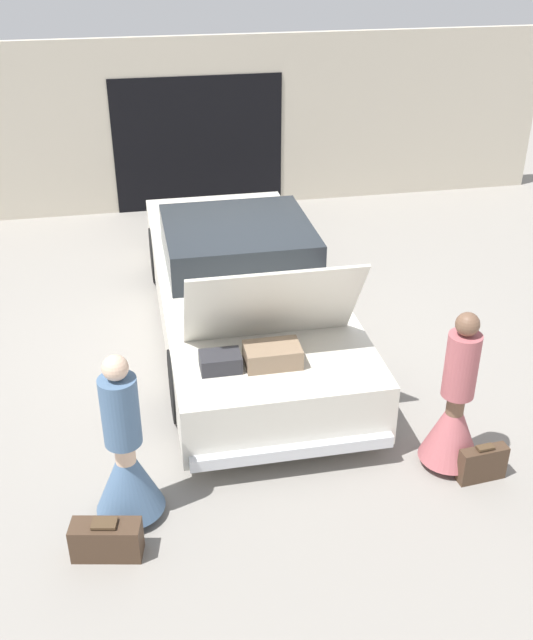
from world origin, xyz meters
name	(u,v)px	position (x,y,z in m)	size (l,w,h in m)	color
ground_plane	(243,331)	(0.00, 0.00, 0.00)	(40.00, 40.00, 0.00)	gray
garage_wall_back	(197,126)	(0.00, 4.45, 1.39)	(12.00, 0.14, 2.80)	beige
car	(242,288)	(0.00, 0.02, 0.58)	(2.01, 5.42, 1.76)	silver
person_left	(126,462)	(-1.46, -2.91, 0.57)	(0.58, 0.58, 1.59)	beige
person_right	(454,413)	(1.46, -2.81, 0.57)	(0.56, 0.56, 1.59)	brown
suitcase_beside_left_person	(107,540)	(-1.67, -3.35, 0.16)	(0.59, 0.32, 0.35)	#473323
suitcase_beside_right_person	(482,464)	(1.67, -3.07, 0.17)	(0.46, 0.17, 0.37)	#473323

